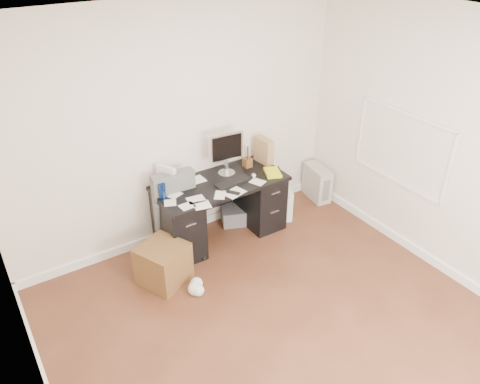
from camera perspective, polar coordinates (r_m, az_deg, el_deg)
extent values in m
plane|color=#4A2717|center=(4.54, 5.59, -16.95)|extent=(4.00, 4.00, 0.00)
cube|color=silver|center=(5.16, -7.46, 7.77)|extent=(4.00, 0.02, 2.70)
cube|color=silver|center=(3.06, -25.00, -13.66)|extent=(0.02, 4.00, 2.70)
cube|color=silver|center=(5.04, 24.75, 4.48)|extent=(0.02, 4.00, 2.70)
cube|color=white|center=(3.13, 8.20, 18.53)|extent=(4.00, 4.00, 0.02)
cube|color=white|center=(5.78, -6.53, -4.21)|extent=(4.00, 0.03, 0.10)
cube|color=white|center=(5.67, 21.81, -7.36)|extent=(0.03, 4.00, 0.10)
cube|color=black|center=(5.28, -2.41, 1.07)|extent=(1.50, 0.70, 0.04)
cube|color=black|center=(5.27, -7.47, -4.10)|extent=(0.40, 0.60, 0.71)
cube|color=black|center=(5.73, 2.40, -0.70)|extent=(0.40, 0.60, 0.71)
cube|color=black|center=(5.67, -4.06, 0.05)|extent=(0.70, 0.03, 0.51)
cube|color=black|center=(5.24, -0.87, 1.22)|extent=(0.42, 0.17, 0.02)
sphere|color=silver|center=(5.33, 1.66, 2.00)|extent=(0.06, 0.06, 0.06)
cylinder|color=navy|center=(4.99, -9.44, 0.11)|extent=(0.09, 0.09, 0.17)
cube|color=silver|center=(5.12, -8.95, 1.73)|extent=(0.20, 0.26, 0.28)
cube|color=#966848|center=(5.63, 2.89, 5.08)|extent=(0.15, 0.27, 0.31)
cube|color=yellow|center=(5.43, 4.06, 2.39)|extent=(0.25, 0.28, 0.04)
cube|color=#A8A397|center=(6.39, 9.36, 1.17)|extent=(0.27, 0.48, 0.46)
cube|color=white|center=(5.86, 4.86, -1.76)|extent=(0.36, 0.32, 0.41)
cube|color=#452714|center=(4.97, -9.32, -8.64)|extent=(0.59, 0.59, 0.44)
cube|color=#5D5D62|center=(5.86, -0.56, -2.83)|extent=(0.42, 0.39, 0.20)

